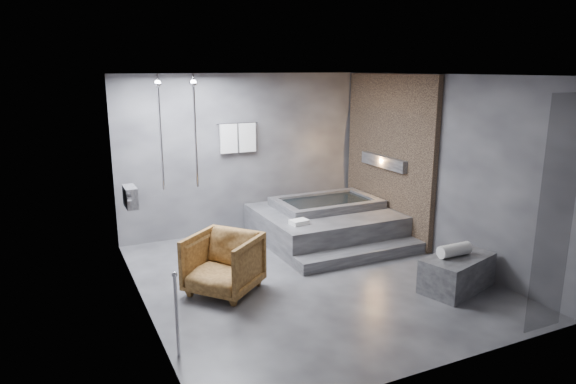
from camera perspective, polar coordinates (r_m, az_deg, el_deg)
room at (r=7.24m, az=4.43°, el=4.41°), size 5.00×5.04×2.82m
tub_deck at (r=8.92m, az=4.06°, el=-3.59°), size 2.20×2.00×0.50m
tub_step at (r=8.02m, az=8.21°, el=-6.92°), size 2.20×0.36×0.18m
concrete_bench at (r=7.27m, az=18.25°, el=-8.51°), size 1.14×0.83×0.46m
driftwood_chair at (r=6.83m, az=-7.20°, el=-7.89°), size 1.20×1.20×0.79m
rolled_towel at (r=7.16m, az=18.00°, el=-6.15°), size 0.47×0.17×0.17m
deck_towel at (r=8.04m, az=1.26°, el=-3.36°), size 0.30×0.23×0.07m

